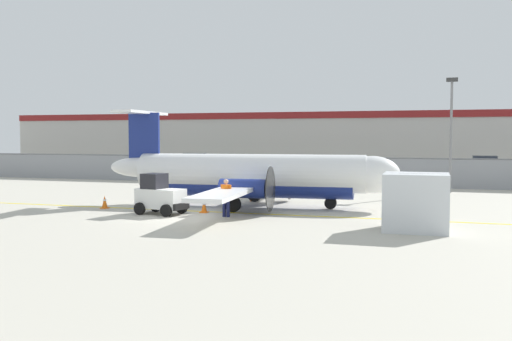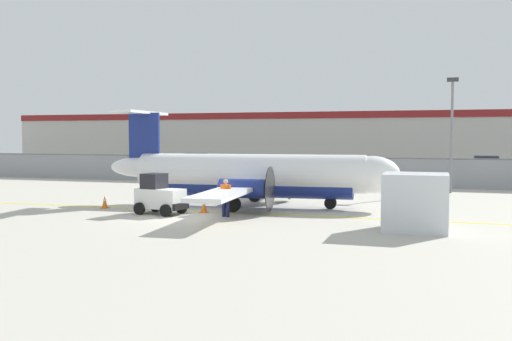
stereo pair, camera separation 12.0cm
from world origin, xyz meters
TOP-DOWN VIEW (x-y plane):
  - ground_plane at (0.00, 2.00)m, footprint 140.00×140.00m
  - perimeter_fence at (0.00, 18.00)m, footprint 98.00×0.10m
  - parking_lot_strip at (0.00, 29.50)m, footprint 98.00×17.00m
  - background_building at (0.00, 47.99)m, footprint 91.00×8.10m
  - commuter_airplane at (1.65, 4.45)m, footprint 15.27×16.07m
  - baggage_tug at (-1.80, 0.58)m, footprint 2.49×1.72m
  - ground_crew_worker at (1.46, 0.61)m, footprint 0.55×0.40m
  - cargo_container at (9.67, -0.74)m, footprint 2.44×2.00m
  - traffic_cone_near_left at (-5.38, 1.63)m, footprint 0.36×0.36m
  - traffic_cone_near_right at (-0.03, 1.65)m, footprint 0.36×0.36m
  - traffic_cone_far_left at (-1.00, 5.61)m, footprint 0.36×0.36m
  - traffic_cone_far_right at (0.81, 6.84)m, footprint 0.36×0.36m
  - parked_car_0 at (-15.03, 35.02)m, footprint 4.29×2.18m
  - parked_car_1 at (-8.11, 24.07)m, footprint 4.20×2.01m
  - parked_car_2 at (-2.14, 29.11)m, footprint 4.28×2.16m
  - parked_car_3 at (2.07, 25.44)m, footprint 4.39×2.44m
  - parked_car_4 at (7.85, 23.32)m, footprint 4.32×2.25m
  - parked_car_5 at (15.23, 35.96)m, footprint 4.24×2.08m
  - apron_light_pole at (11.35, 14.92)m, footprint 0.70×0.30m

SIDE VIEW (x-z plane):
  - ground_plane at x=0.00m, z-range 0.00..0.01m
  - parking_lot_strip at x=0.00m, z-range 0.00..0.12m
  - traffic_cone_near_left at x=-5.38m, z-range -0.01..0.63m
  - traffic_cone_near_right at x=-0.03m, z-range -0.01..0.63m
  - traffic_cone_far_left at x=-1.00m, z-range -0.01..0.63m
  - traffic_cone_far_right at x=0.81m, z-range -0.01..0.63m
  - baggage_tug at x=-1.80m, z-range -0.08..1.80m
  - parked_car_0 at x=-15.03m, z-range 0.10..1.68m
  - parked_car_1 at x=-8.11m, z-range 0.10..1.68m
  - parked_car_2 at x=-2.14m, z-range 0.10..1.68m
  - parked_car_3 at x=2.07m, z-range 0.10..1.68m
  - parked_car_4 at x=7.85m, z-range 0.10..1.68m
  - parked_car_5 at x=15.23m, z-range 0.10..1.68m
  - ground_crew_worker at x=1.46m, z-range 0.10..1.80m
  - cargo_container at x=9.67m, z-range 0.00..2.20m
  - perimeter_fence at x=0.00m, z-range 0.07..2.17m
  - commuter_airplane at x=1.65m, z-range -0.86..4.06m
  - background_building at x=0.00m, z-range 0.01..6.51m
  - apron_light_pole at x=11.35m, z-range 0.67..7.94m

